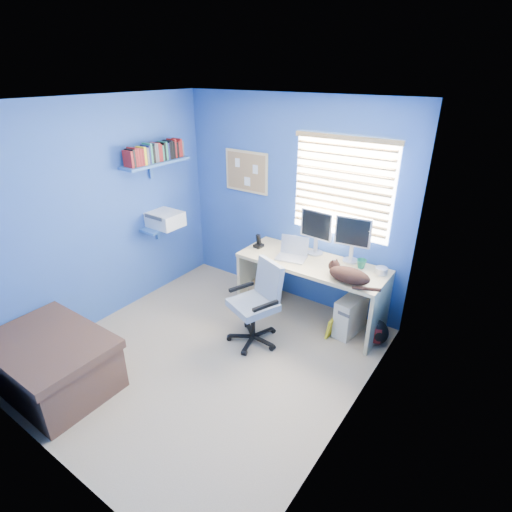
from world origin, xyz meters
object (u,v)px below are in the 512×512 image
Objects in this scene: desk at (310,290)px; office_chair at (257,313)px; laptop at (291,250)px; cat at (349,275)px; tower_pc at (351,315)px.

office_chair is at bearing -109.72° from desk.
laptop is 0.36× the size of office_chair.
laptop reaches higher than cat.
office_chair reaches higher than tower_pc.
cat is at bearing 33.20° from office_chair.
cat reaches higher than tower_pc.
office_chair is (-0.79, -0.72, 0.12)m from tower_pc.
tower_pc is (0.53, -0.01, -0.14)m from desk.
desk is 0.78m from office_chair.
office_chair is at bearing -129.77° from tower_pc.
desk is 3.89× the size of cat.
desk is 1.86× the size of office_chair.
desk is 3.78× the size of tower_pc.
cat is 0.63m from tower_pc.
laptop is at bearing -165.47° from desk.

